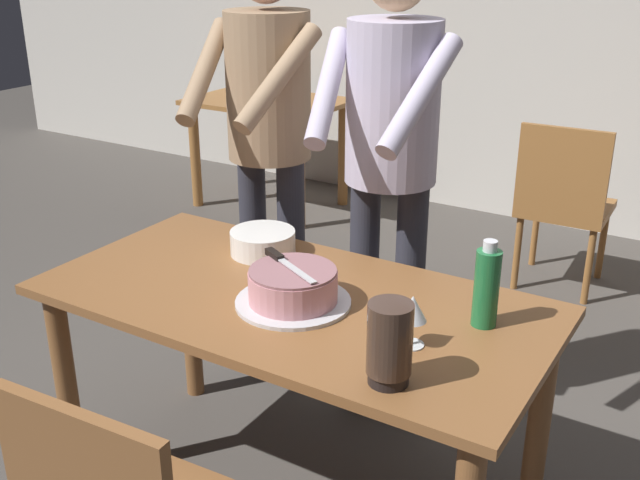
{
  "coord_description": "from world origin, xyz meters",
  "views": [
    {
      "loc": [
        1.13,
        -1.68,
        1.75
      ],
      "look_at": [
        0.03,
        0.11,
        0.9
      ],
      "focal_mm": 42.28,
      "sensor_mm": 36.0,
      "label": 1
    }
  ],
  "objects_px": {
    "wine_glass_near": "(413,310)",
    "plate_stack": "(263,242)",
    "person_standing_beside": "(268,126)",
    "person_cutting_cake": "(390,147)",
    "background_chair_0": "(564,201)",
    "background_table": "(268,123)",
    "hurricane_lamp": "(390,343)",
    "cake_knife": "(281,259)",
    "cake_on_platter": "(293,288)",
    "main_dining_table": "(293,331)",
    "water_bottle": "(486,287)"
  },
  "relations": [
    {
      "from": "person_cutting_cake",
      "to": "cake_knife",
      "type": "bearing_deg",
      "value": -94.48
    },
    {
      "from": "water_bottle",
      "to": "person_standing_beside",
      "type": "distance_m",
      "value": 1.2
    },
    {
      "from": "cake_on_platter",
      "to": "hurricane_lamp",
      "type": "bearing_deg",
      "value": -28.25
    },
    {
      "from": "plate_stack",
      "to": "person_cutting_cake",
      "type": "xyz_separation_m",
      "value": [
        0.28,
        0.38,
        0.29
      ]
    },
    {
      "from": "wine_glass_near",
      "to": "person_standing_beside",
      "type": "height_order",
      "value": "person_standing_beside"
    },
    {
      "from": "hurricane_lamp",
      "to": "person_cutting_cake",
      "type": "height_order",
      "value": "person_cutting_cake"
    },
    {
      "from": "plate_stack",
      "to": "wine_glass_near",
      "type": "height_order",
      "value": "wine_glass_near"
    },
    {
      "from": "water_bottle",
      "to": "hurricane_lamp",
      "type": "bearing_deg",
      "value": -103.16
    },
    {
      "from": "background_table",
      "to": "water_bottle",
      "type": "bearing_deg",
      "value": -44.25
    },
    {
      "from": "plate_stack",
      "to": "hurricane_lamp",
      "type": "height_order",
      "value": "hurricane_lamp"
    },
    {
      "from": "person_cutting_cake",
      "to": "background_chair_0",
      "type": "height_order",
      "value": "person_cutting_cake"
    },
    {
      "from": "plate_stack",
      "to": "background_table",
      "type": "xyz_separation_m",
      "value": [
        -1.51,
        2.17,
        -0.21
      ]
    },
    {
      "from": "background_chair_0",
      "to": "wine_glass_near",
      "type": "bearing_deg",
      "value": -86.29
    },
    {
      "from": "cake_knife",
      "to": "wine_glass_near",
      "type": "bearing_deg",
      "value": -8.78
    },
    {
      "from": "background_table",
      "to": "cake_on_platter",
      "type": "bearing_deg",
      "value": -53.4
    },
    {
      "from": "main_dining_table",
      "to": "wine_glass_near",
      "type": "relative_size",
      "value": 10.69
    },
    {
      "from": "cake_on_platter",
      "to": "cake_knife",
      "type": "xyz_separation_m",
      "value": [
        -0.06,
        0.03,
        0.06
      ]
    },
    {
      "from": "plate_stack",
      "to": "water_bottle",
      "type": "distance_m",
      "value": 0.82
    },
    {
      "from": "cake_on_platter",
      "to": "plate_stack",
      "type": "height_order",
      "value": "cake_on_platter"
    },
    {
      "from": "hurricane_lamp",
      "to": "background_chair_0",
      "type": "relative_size",
      "value": 0.23
    },
    {
      "from": "wine_glass_near",
      "to": "person_cutting_cake",
      "type": "relative_size",
      "value": 0.08
    },
    {
      "from": "cake_knife",
      "to": "plate_stack",
      "type": "height_order",
      "value": "cake_knife"
    },
    {
      "from": "plate_stack",
      "to": "wine_glass_near",
      "type": "xyz_separation_m",
      "value": [
        0.69,
        -0.3,
        0.06
      ]
    },
    {
      "from": "cake_on_platter",
      "to": "water_bottle",
      "type": "relative_size",
      "value": 1.36
    },
    {
      "from": "water_bottle",
      "to": "background_table",
      "type": "relative_size",
      "value": 0.25
    },
    {
      "from": "main_dining_table",
      "to": "hurricane_lamp",
      "type": "height_order",
      "value": "hurricane_lamp"
    },
    {
      "from": "person_standing_beside",
      "to": "background_table",
      "type": "bearing_deg",
      "value": 125.45
    },
    {
      "from": "background_chair_0",
      "to": "main_dining_table",
      "type": "bearing_deg",
      "value": -97.93
    },
    {
      "from": "wine_glass_near",
      "to": "plate_stack",
      "type": "bearing_deg",
      "value": 156.37
    },
    {
      "from": "plate_stack",
      "to": "wine_glass_near",
      "type": "bearing_deg",
      "value": -23.63
    },
    {
      "from": "background_chair_0",
      "to": "person_cutting_cake",
      "type": "bearing_deg",
      "value": -100.43
    },
    {
      "from": "cake_on_platter",
      "to": "person_cutting_cake",
      "type": "height_order",
      "value": "person_cutting_cake"
    },
    {
      "from": "main_dining_table",
      "to": "water_bottle",
      "type": "bearing_deg",
      "value": 12.97
    },
    {
      "from": "cake_on_platter",
      "to": "cake_knife",
      "type": "height_order",
      "value": "cake_knife"
    },
    {
      "from": "plate_stack",
      "to": "background_chair_0",
      "type": "relative_size",
      "value": 0.24
    },
    {
      "from": "cake_on_platter",
      "to": "person_cutting_cake",
      "type": "distance_m",
      "value": 0.7
    },
    {
      "from": "cake_knife",
      "to": "hurricane_lamp",
      "type": "height_order",
      "value": "hurricane_lamp"
    },
    {
      "from": "wine_glass_near",
      "to": "hurricane_lamp",
      "type": "relative_size",
      "value": 0.69
    },
    {
      "from": "cake_knife",
      "to": "background_chair_0",
      "type": "bearing_deg",
      "value": 81.29
    },
    {
      "from": "main_dining_table",
      "to": "background_table",
      "type": "xyz_separation_m",
      "value": [
        -1.78,
        2.4,
        -0.05
      ]
    },
    {
      "from": "wine_glass_near",
      "to": "background_chair_0",
      "type": "distance_m",
      "value": 2.19
    },
    {
      "from": "background_table",
      "to": "person_standing_beside",
      "type": "bearing_deg",
      "value": -54.55
    },
    {
      "from": "plate_stack",
      "to": "person_cutting_cake",
      "type": "distance_m",
      "value": 0.55
    },
    {
      "from": "cake_on_platter",
      "to": "hurricane_lamp",
      "type": "relative_size",
      "value": 1.62
    },
    {
      "from": "background_table",
      "to": "wine_glass_near",
      "type": "bearing_deg",
      "value": -48.3
    },
    {
      "from": "person_standing_beside",
      "to": "person_cutting_cake",
      "type": "bearing_deg",
      "value": -3.2
    },
    {
      "from": "cake_knife",
      "to": "plate_stack",
      "type": "xyz_separation_m",
      "value": [
        -0.23,
        0.23,
        -0.08
      ]
    },
    {
      "from": "water_bottle",
      "to": "background_chair_0",
      "type": "xyz_separation_m",
      "value": [
        -0.26,
        1.95,
        -0.37
      ]
    },
    {
      "from": "hurricane_lamp",
      "to": "cake_knife",
      "type": "bearing_deg",
      "value": 151.9
    },
    {
      "from": "cake_on_platter",
      "to": "person_standing_beside",
      "type": "xyz_separation_m",
      "value": [
        -0.55,
        0.67,
        0.27
      ]
    }
  ]
}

